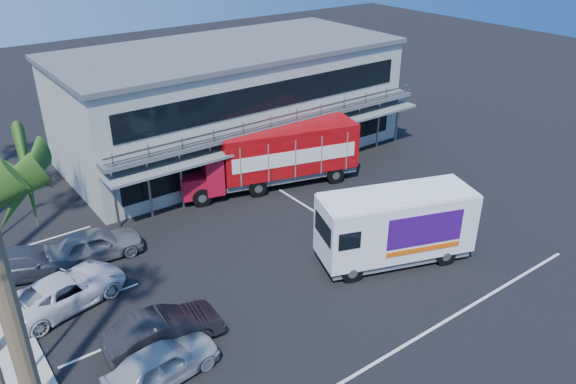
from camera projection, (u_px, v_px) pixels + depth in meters
ground at (341, 259)px, 27.23m from camera, size 120.00×120.00×0.00m
building at (231, 100)px, 37.91m from camera, size 22.40×12.00×7.30m
light_pole_near at (1, 274)px, 18.39m from camera, size 0.50×0.25×8.09m
red_truck at (276, 154)px, 33.78m from camera, size 11.18×5.26×3.67m
white_van at (395, 226)px, 26.39m from camera, size 7.71×4.80×3.57m
parked_car_a at (162, 363)px, 20.01m from camera, size 4.48×2.24×1.47m
parked_car_b at (164, 331)px, 21.52m from camera, size 4.62×1.83×1.50m
parked_car_c at (66, 290)px, 23.85m from camera, size 5.54×3.43×1.43m
parked_car_d at (28, 263)px, 25.75m from camera, size 5.16×3.41×1.39m
parked_car_e at (95, 244)px, 27.02m from camera, size 4.72×2.32×1.55m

